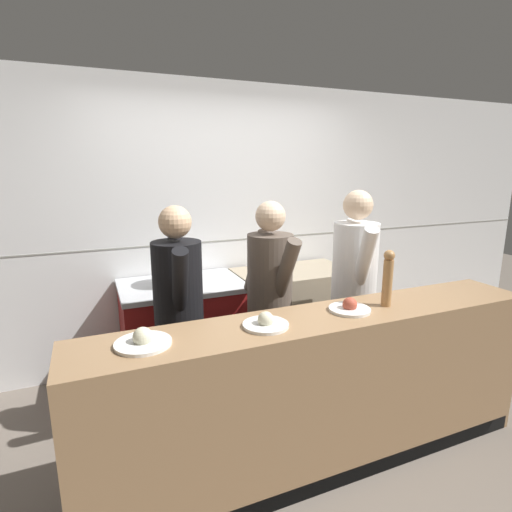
# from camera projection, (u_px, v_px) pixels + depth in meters

# --- Properties ---
(ground_plane) EXTENTS (14.00, 14.00, 0.00)m
(ground_plane) POSITION_uv_depth(u_px,v_px,m) (300.00, 445.00, 2.71)
(ground_plane) COLOR #6B6056
(wall_back_tiled) EXTENTS (8.00, 0.06, 2.60)m
(wall_back_tiled) POSITION_uv_depth(u_px,v_px,m) (224.00, 225.00, 3.83)
(wall_back_tiled) COLOR white
(wall_back_tiled) RESTS_ON ground_plane
(oven_range) EXTENTS (1.03, 0.71, 0.88)m
(oven_range) POSITION_uv_depth(u_px,v_px,m) (184.00, 332.00, 3.46)
(oven_range) COLOR maroon
(oven_range) RESTS_ON ground_plane
(prep_counter) EXTENTS (1.08, 0.65, 0.88)m
(prep_counter) POSITION_uv_depth(u_px,v_px,m) (293.00, 315.00, 3.87)
(prep_counter) COLOR gray
(prep_counter) RESTS_ON ground_plane
(pass_counter) EXTENTS (2.89, 0.45, 1.00)m
(pass_counter) POSITION_uv_depth(u_px,v_px,m) (323.00, 393.00, 2.44)
(pass_counter) COLOR #93704C
(pass_counter) RESTS_ON ground_plane
(stock_pot) EXTENTS (0.32, 0.32, 0.21)m
(stock_pot) POSITION_uv_depth(u_px,v_px,m) (172.00, 272.00, 3.29)
(stock_pot) COLOR beige
(stock_pot) RESTS_ON oven_range
(mixing_bowl_steel) EXTENTS (0.27, 0.27, 0.11)m
(mixing_bowl_steel) POSITION_uv_depth(u_px,v_px,m) (272.00, 268.00, 3.64)
(mixing_bowl_steel) COLOR #B7BABF
(mixing_bowl_steel) RESTS_ON prep_counter
(plated_dish_main) EXTENTS (0.28, 0.28, 0.10)m
(plated_dish_main) POSITION_uv_depth(u_px,v_px,m) (143.00, 341.00, 1.94)
(plated_dish_main) COLOR white
(plated_dish_main) RESTS_ON pass_counter
(plated_dish_appetiser) EXTENTS (0.25, 0.25, 0.09)m
(plated_dish_appetiser) POSITION_uv_depth(u_px,v_px,m) (266.00, 323.00, 2.17)
(plated_dish_appetiser) COLOR white
(plated_dish_appetiser) RESTS_ON pass_counter
(plated_dish_dessert) EXTENTS (0.25, 0.25, 0.09)m
(plated_dish_dessert) POSITION_uv_depth(u_px,v_px,m) (350.00, 308.00, 2.40)
(plated_dish_dessert) COLOR white
(plated_dish_dessert) RESTS_ON pass_counter
(pepper_mill) EXTENTS (0.07, 0.07, 0.36)m
(pepper_mill) POSITION_uv_depth(u_px,v_px,m) (388.00, 277.00, 2.45)
(pepper_mill) COLOR #AD7A47
(pepper_mill) RESTS_ON pass_counter
(chef_head_cook) EXTENTS (0.37, 0.71, 1.61)m
(chef_head_cook) POSITION_uv_depth(u_px,v_px,m) (179.00, 312.00, 2.67)
(chef_head_cook) COLOR black
(chef_head_cook) RESTS_ON ground_plane
(chef_sous) EXTENTS (0.36, 0.71, 1.61)m
(chef_sous) POSITION_uv_depth(u_px,v_px,m) (270.00, 299.00, 2.92)
(chef_sous) COLOR black
(chef_sous) RESTS_ON ground_plane
(chef_line) EXTENTS (0.43, 0.72, 1.68)m
(chef_line) POSITION_uv_depth(u_px,v_px,m) (353.00, 287.00, 3.09)
(chef_line) COLOR black
(chef_line) RESTS_ON ground_plane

